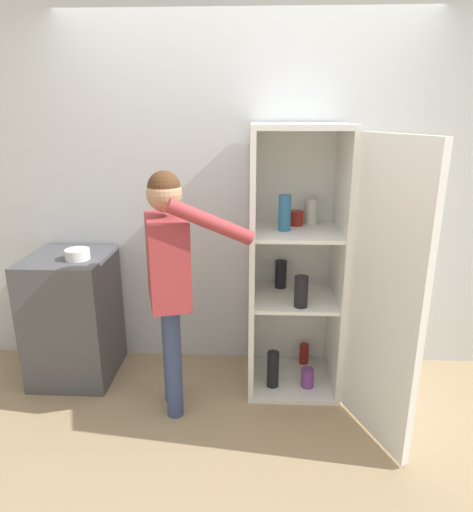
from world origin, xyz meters
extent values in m
plane|color=tan|center=(0.00, 0.00, 0.00)|extent=(12.00, 12.00, 0.00)
cube|color=silver|center=(0.00, 0.98, 1.27)|extent=(7.00, 0.06, 2.55)
cube|color=white|center=(0.36, 0.63, 0.02)|extent=(0.61, 0.60, 0.04)
cube|color=white|center=(0.36, 0.63, 1.78)|extent=(0.61, 0.60, 0.04)
cube|color=white|center=(0.36, 0.91, 0.90)|extent=(0.61, 0.03, 1.72)
cube|color=white|center=(0.07, 0.63, 0.90)|extent=(0.04, 0.60, 1.72)
cube|color=white|center=(0.64, 0.63, 0.90)|extent=(0.03, 0.60, 1.72)
cube|color=white|center=(0.36, 0.63, 0.65)|extent=(0.54, 0.53, 0.02)
cube|color=white|center=(0.36, 0.63, 1.11)|extent=(0.54, 0.53, 0.02)
cube|color=white|center=(0.80, 0.05, 0.90)|extent=(0.27, 0.58, 1.72)
cylinder|color=black|center=(0.22, 0.49, 0.16)|extent=(0.08, 0.08, 0.26)
cylinder|color=black|center=(0.27, 0.79, 0.76)|extent=(0.08, 0.08, 0.20)
cylinder|color=beige|center=(0.46, 0.80, 1.21)|extent=(0.09, 0.09, 0.17)
cylinder|color=black|center=(0.38, 0.45, 0.76)|extent=(0.09, 0.09, 0.21)
cylinder|color=maroon|center=(0.47, 0.81, 0.11)|extent=(0.07, 0.07, 0.15)
cylinder|color=maroon|center=(0.36, 0.75, 1.17)|extent=(0.09, 0.09, 0.10)
cylinder|color=teal|center=(0.27, 0.61, 1.24)|extent=(0.08, 0.08, 0.23)
cylinder|color=#723884|center=(0.46, 0.50, 0.10)|extent=(0.09, 0.09, 0.13)
cylinder|color=#384770|center=(-0.46, 0.35, 0.37)|extent=(0.10, 0.10, 0.75)
cylinder|color=#384770|center=(-0.41, 0.20, 0.37)|extent=(0.10, 0.10, 0.75)
cube|color=#9E3338|center=(-0.43, 0.27, 1.02)|extent=(0.33, 0.45, 0.53)
sphere|color=tan|center=(-0.43, 0.27, 1.42)|extent=(0.21, 0.21, 0.21)
sphere|color=#4C2D19|center=(-0.43, 0.27, 1.45)|extent=(0.19, 0.19, 0.19)
cylinder|color=#9E3338|center=(-0.50, 0.49, 0.99)|extent=(0.08, 0.08, 0.50)
cylinder|color=#9E3338|center=(-0.15, 0.12, 1.29)|extent=(0.49, 0.22, 0.28)
cube|color=#4C4C51|center=(-1.21, 0.64, 0.46)|extent=(0.55, 0.58, 0.91)
cylinder|color=white|center=(-1.10, 0.58, 0.95)|extent=(0.16, 0.16, 0.07)
camera|label=1|loc=(0.10, -2.28, 1.86)|focal=32.00mm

